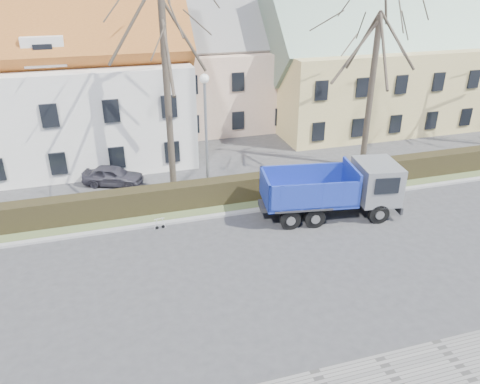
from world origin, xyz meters
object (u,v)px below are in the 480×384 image
object	(u,v)px
dump_truck	(326,190)
cart_frame	(156,224)
parked_car_a	(113,175)
streetlight	(206,138)

from	to	relation	value
dump_truck	cart_frame	distance (m)	8.46
dump_truck	cart_frame	bearing A→B (deg)	-178.06
cart_frame	dump_truck	bearing A→B (deg)	-7.03
cart_frame	parked_car_a	world-z (taller)	parked_car_a
dump_truck	streetlight	distance (m)	6.68
parked_car_a	dump_truck	bearing A→B (deg)	-101.85
streetlight	cart_frame	world-z (taller)	streetlight
streetlight	cart_frame	size ratio (longest dim) A/B	9.80
streetlight	parked_car_a	world-z (taller)	streetlight
cart_frame	parked_car_a	bearing A→B (deg)	105.98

